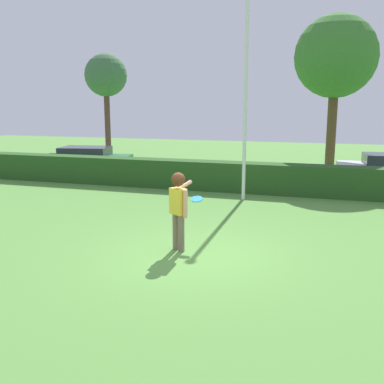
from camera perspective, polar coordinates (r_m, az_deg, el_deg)
name	(u,v)px	position (r m, az deg, el deg)	size (l,w,h in m)	color
ground_plane	(193,254)	(9.93, 0.19, -7.89)	(60.00, 60.00, 0.00)	#57903E
person	(179,202)	(9.89, -1.71, -1.31)	(0.50, 0.84, 1.77)	#776352
frisbee	(197,199)	(10.40, 0.60, -0.91)	(0.28, 0.27, 0.11)	#268CE5
lamppost	(246,89)	(15.24, 6.85, 12.93)	(0.24, 0.24, 6.81)	silver
hedge_row	(253,178)	(16.76, 7.77, 1.83)	(29.87, 0.90, 1.10)	#264F1E
parked_car_green	(86,159)	(21.77, -13.41, 4.14)	(4.45, 2.50, 1.25)	#1E6633
birch_tree	(336,57)	(21.64, 17.85, 16.01)	(3.65, 3.65, 7.13)	brown
oak_tree	(106,77)	(27.16, -10.92, 14.24)	(2.44, 2.44, 6.08)	brown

